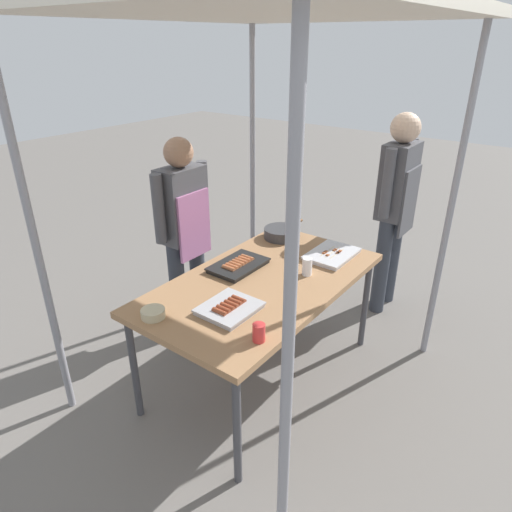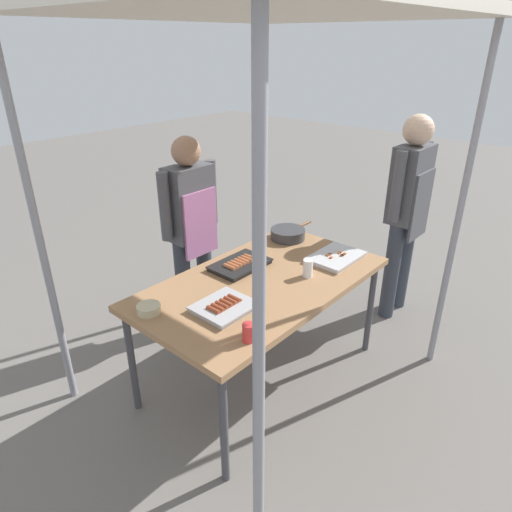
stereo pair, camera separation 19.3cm
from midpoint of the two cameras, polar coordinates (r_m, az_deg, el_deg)
name	(u,v)px [view 2 (the right image)]	position (r m, az deg, el deg)	size (l,w,h in m)	color
ground_plane	(261,375)	(3.25, 2.44, -14.76)	(18.00, 18.00, 0.00)	#66605B
stall_table	(262,287)	(2.84, 2.70, -4.00)	(1.60, 0.90, 0.75)	#9E724C
stall_canopy	(264,27)	(2.47, 3.48, 26.73)	(2.10, 1.80, 2.26)	gray
tray_grilled_sausages	(240,264)	(2.96, -0.16, -1.10)	(0.38, 0.25, 0.05)	black
tray_meat_skewers	(336,257)	(3.14, 11.74, -0.16)	(0.38, 0.27, 0.04)	silver
tray_pork_links	(224,307)	(2.51, -1.80, -6.43)	(0.31, 0.28, 0.05)	#ADADB2
cooking_wok	(288,233)	(3.40, 5.65, 2.82)	(0.42, 0.26, 0.08)	#38383A
condiment_bowl	(149,309)	(2.53, -11.20, -6.58)	(0.13, 0.13, 0.05)	#BFB28C
drink_cup_near_edge	(308,268)	(2.86, 8.45, -1.58)	(0.06, 0.06, 0.11)	white
drink_cup_by_wok	(249,332)	(2.26, 1.53, -9.63)	(0.06, 0.06, 0.10)	red
vendor_woman	(191,222)	(3.36, -6.53, 4.26)	(0.52, 0.22, 1.51)	#333842
customer_nearby	(408,203)	(3.72, 19.94, 6.26)	(0.52, 0.23, 1.62)	#333842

